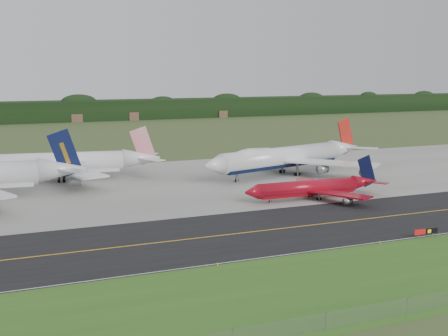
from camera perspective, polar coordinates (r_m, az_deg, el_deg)
The scene contains 13 objects.
ground at distance 130.68m, azimuth 8.95°, elevation -4.58°, with size 600.00×600.00×0.00m, color #3D4C23.
grass_verge at distance 104.00m, azimuth 19.45°, elevation -8.52°, with size 400.00×30.00×0.01m, color #2F5E1B.
taxiway at distance 127.43m, azimuth 9.92°, elevation -4.95°, with size 400.00×32.00×0.02m, color black.
apron at distance 174.89m, azimuth -0.04°, elevation -1.04°, with size 400.00×78.00×0.01m, color gray.
taxiway_centreline at distance 127.42m, azimuth 9.92°, elevation -4.94°, with size 400.00×0.40×0.00m, color orange.
taxiway_edge_line at distance 115.26m, azimuth 14.18°, elevation -6.56°, with size 400.00×0.25×0.00m, color silver.
horizon_treeline at distance 387.66m, azimuth -13.35°, elevation 5.02°, with size 700.00×25.00×12.00m.
jet_ba_747 at distance 182.28m, azimuth 5.74°, elevation 1.02°, with size 61.09×49.49×15.63m.
jet_red_737 at distance 149.68m, azimuth 8.28°, elevation -1.78°, with size 35.94×29.44×9.74m.
jet_star_tail at distance 177.35m, azimuth -14.75°, elevation 0.41°, with size 55.77×46.12×14.74m.
taxiway_sign at distance 119.99m, azimuth 17.99°, elevation -5.55°, with size 5.04×0.42×1.68m.
edge_marker_left at distance 98.56m, azimuth -0.59°, elevation -8.81°, with size 0.16×0.16×0.50m, color yellow.
edge_marker_center at distance 113.84m, azimuth 14.08°, elevation -6.64°, with size 0.16×0.16×0.50m, color yellow.
Camera 1 is at (-68.73, -106.95, 30.28)m, focal length 50.00 mm.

